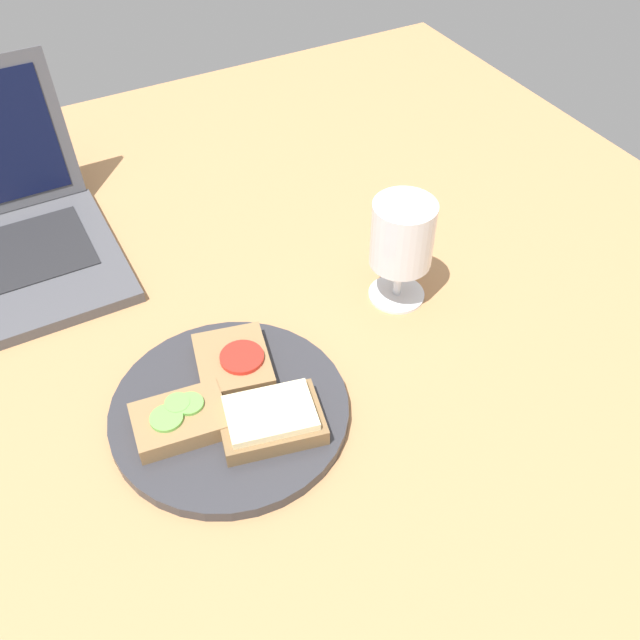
{
  "coord_description": "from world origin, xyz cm",
  "views": [
    {
      "loc": [
        -20.42,
        -51.91,
        64.32
      ],
      "look_at": [
        6.38,
        -2.21,
        8.0
      ],
      "focal_mm": 40.0,
      "sensor_mm": 36.0,
      "label": 1
    }
  ],
  "objects": [
    {
      "name": "sandwich_with_cucumber",
      "position": [
        -11.95,
        -6.03,
        5.59
      ],
      "size": [
        10.24,
        7.7,
        2.56
      ],
      "color": "#937047",
      "rests_on": "plate"
    },
    {
      "name": "sandwich_with_tomato",
      "position": [
        -3.96,
        -1.31,
        5.53
      ],
      "size": [
        9.68,
        10.68,
        2.49
      ],
      "color": "#937047",
      "rests_on": "plate"
    },
    {
      "name": "wooden_table",
      "position": [
        0.0,
        0.0,
        1.5
      ],
      "size": [
        140.0,
        140.0,
        3.0
      ],
      "primitive_type": "cube",
      "color": "#B27F51",
      "rests_on": "ground"
    },
    {
      "name": "sandwich_with_cheese",
      "position": [
        -3.81,
        -10.51,
        5.78
      ],
      "size": [
        11.85,
        9.52,
        2.87
      ],
      "color": "brown",
      "rests_on": "plate"
    },
    {
      "name": "plate",
      "position": [
        -6.59,
        -5.94,
        3.72
      ],
      "size": [
        25.5,
        25.5,
        1.44
      ],
      "primitive_type": "cylinder",
      "color": "#333338",
      "rests_on": "wooden_table"
    },
    {
      "name": "wine_glass",
      "position": [
        19.36,
        1.53,
        12.03
      ],
      "size": [
        7.54,
        7.54,
        13.91
      ],
      "color": "white",
      "rests_on": "wooden_table"
    }
  ]
}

